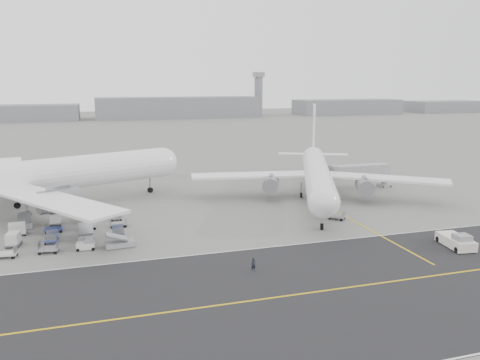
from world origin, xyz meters
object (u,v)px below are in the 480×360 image
object	(u,v)px
control_tower	(259,93)
pushback_tug	(456,241)
airliner_b	(317,173)
airliner_a	(22,178)
ground_crew_a	(254,264)
jet_bridge	(361,171)

from	to	relation	value
control_tower	pushback_tug	world-z (taller)	control_tower
control_tower	pushback_tug	xyz separation A→B (m)	(-62.27, -275.05, -15.29)
control_tower	airliner_b	distance (m)	251.83
airliner_b	airliner_a	bearing A→B (deg)	-162.59
control_tower	ground_crew_a	distance (m)	290.98
airliner_b	pushback_tug	size ratio (longest dim) A/B	6.16
pushback_tug	airliner_b	bearing A→B (deg)	109.35
airliner_a	pushback_tug	size ratio (longest dim) A/B	7.56
airliner_a	jet_bridge	bearing A→B (deg)	-111.60
airliner_b	jet_bridge	xyz separation A→B (m)	(13.76, 5.69, -1.37)
jet_bridge	control_tower	bearing A→B (deg)	76.51
airliner_b	ground_crew_a	world-z (taller)	airliner_b
airliner_a	pushback_tug	distance (m)	75.30
control_tower	airliner_a	bearing A→B (deg)	-118.18
control_tower	ground_crew_a	world-z (taller)	control_tower
airliner_a	pushback_tug	world-z (taller)	airliner_a
control_tower	ground_crew_a	xyz separation A→B (m)	(-93.91, -274.98, -15.36)
airliner_a	jet_bridge	distance (m)	71.17
pushback_tug	ground_crew_a	size ratio (longest dim) A/B	4.65
control_tower	airliner_a	distance (m)	268.08
airliner_a	jet_bridge	world-z (taller)	airliner_a
airliner_a	ground_crew_a	xyz separation A→B (m)	(32.60, -38.82, -5.65)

